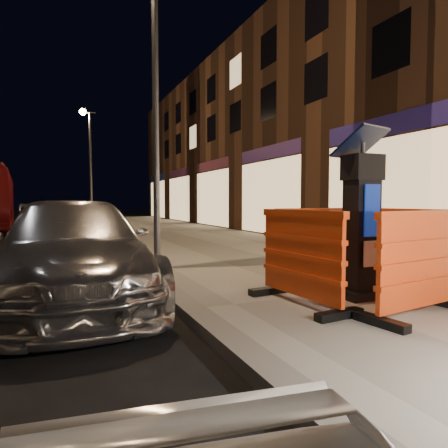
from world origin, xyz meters
name	(u,v)px	position (x,y,z in m)	size (l,w,h in m)	color
ground_plane	(195,321)	(0.00, 0.00, 0.00)	(120.00, 120.00, 0.00)	black
sidewalk	(385,292)	(3.00, 0.00, 0.07)	(6.00, 60.00, 0.15)	gray
kerb	(195,315)	(0.00, 0.00, 0.07)	(0.30, 60.00, 0.15)	slate
parking_kiosk	(361,219)	(2.21, -0.35, 1.21)	(0.67, 0.67, 2.12)	black
barrier_front	(421,264)	(2.21, -1.30, 0.74)	(1.52, 0.63, 1.19)	#E14113
barrier_back	(318,246)	(2.21, 0.60, 0.74)	(1.52, 0.63, 1.19)	#E14113
barrier_kerbside	(300,258)	(1.26, -0.35, 0.74)	(1.52, 0.63, 1.19)	#E14113
barrier_bldgside	(413,250)	(3.16, -0.35, 0.74)	(1.52, 0.63, 1.19)	#E14113
car_silver	(74,299)	(-1.31, 1.72, 0.00)	(2.03, 5.00, 1.45)	#AAAAAE
car_red	(66,246)	(-1.25, 9.33, 0.00)	(1.52, 4.36, 1.44)	maroon
street_lamp_mid	(156,110)	(0.25, 3.00, 3.15)	(0.12, 0.12, 6.00)	#3F3F44
street_lamp_far	(91,169)	(0.25, 18.00, 3.15)	(0.12, 0.12, 6.00)	#3F3F44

